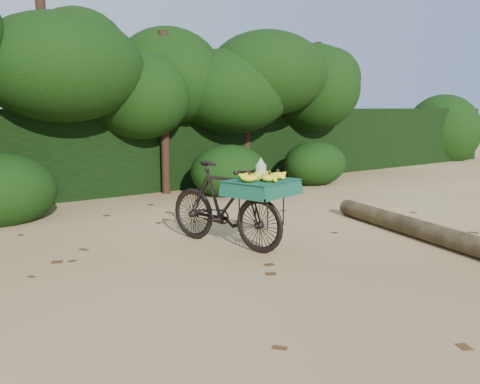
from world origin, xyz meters
TOP-DOWN VIEW (x-y plane):
  - ground at (0.00, 0.00)m, footprint 80.00×80.00m
  - vendor_bicycle at (-0.83, 0.96)m, footprint 1.16×1.98m
  - fallen_log at (1.58, -0.40)m, footprint 1.07×3.69m
  - hedge_backdrop at (0.00, 6.30)m, footprint 26.00×1.80m
  - tree_row at (-0.65, 5.50)m, footprint 14.50×2.00m
  - bush_clumps at (0.50, 4.30)m, footprint 8.80×1.70m
  - leaf_litter at (0.00, 0.65)m, footprint 7.00×7.30m

SIDE VIEW (x-z plane):
  - ground at x=0.00m, z-range 0.00..0.00m
  - leaf_litter at x=0.00m, z-range 0.00..0.01m
  - fallen_log at x=1.58m, z-range 0.00..0.27m
  - bush_clumps at x=0.50m, z-range 0.00..0.90m
  - vendor_bicycle at x=-0.83m, z-range 0.01..1.14m
  - hedge_backdrop at x=0.00m, z-range 0.00..1.80m
  - tree_row at x=-0.65m, z-range 0.00..4.00m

